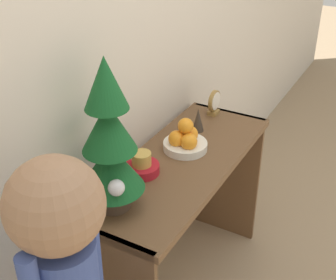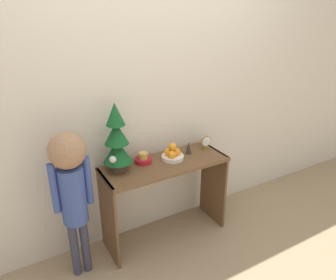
{
  "view_description": "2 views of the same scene",
  "coord_description": "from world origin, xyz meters",
  "px_view_note": "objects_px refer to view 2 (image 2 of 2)",
  "views": [
    {
      "loc": [
        -1.43,
        -0.53,
        1.74
      ],
      "look_at": [
        -0.08,
        0.21,
        0.86
      ],
      "focal_mm": 50.0,
      "sensor_mm": 36.0,
      "label": 1
    },
    {
      "loc": [
        -1.16,
        -1.87,
        1.96
      ],
      "look_at": [
        0.01,
        0.17,
        0.94
      ],
      "focal_mm": 35.0,
      "sensor_mm": 36.0,
      "label": 2
    }
  ],
  "objects_px": {
    "figurine": "(189,148)",
    "child_figure": "(71,182)",
    "fruit_bowl": "(172,154)",
    "singing_bowl": "(143,159)",
    "mini_tree": "(117,140)",
    "desk_clock": "(206,142)"
  },
  "relations": [
    {
      "from": "fruit_bowl",
      "to": "singing_bowl",
      "type": "bearing_deg",
      "value": 164.54
    },
    {
      "from": "mini_tree",
      "to": "figurine",
      "type": "xyz_separation_m",
      "value": [
        0.64,
        -0.01,
        -0.21
      ]
    },
    {
      "from": "fruit_bowl",
      "to": "figurine",
      "type": "distance_m",
      "value": 0.18
    },
    {
      "from": "desk_clock",
      "to": "figurine",
      "type": "distance_m",
      "value": 0.19
    },
    {
      "from": "fruit_bowl",
      "to": "mini_tree",
      "type": "bearing_deg",
      "value": 175.03
    },
    {
      "from": "singing_bowl",
      "to": "figurine",
      "type": "relative_size",
      "value": 1.27
    },
    {
      "from": "mini_tree",
      "to": "desk_clock",
      "type": "height_order",
      "value": "mini_tree"
    },
    {
      "from": "child_figure",
      "to": "fruit_bowl",
      "type": "bearing_deg",
      "value": 5.34
    },
    {
      "from": "fruit_bowl",
      "to": "figurine",
      "type": "height_order",
      "value": "fruit_bowl"
    },
    {
      "from": "fruit_bowl",
      "to": "desk_clock",
      "type": "xyz_separation_m",
      "value": [
        0.36,
        0.03,
        0.02
      ]
    },
    {
      "from": "singing_bowl",
      "to": "child_figure",
      "type": "height_order",
      "value": "child_figure"
    },
    {
      "from": "singing_bowl",
      "to": "child_figure",
      "type": "xyz_separation_m",
      "value": [
        -0.62,
        -0.15,
        0.04
      ]
    },
    {
      "from": "mini_tree",
      "to": "child_figure",
      "type": "bearing_deg",
      "value": -162.95
    },
    {
      "from": "child_figure",
      "to": "singing_bowl",
      "type": "bearing_deg",
      "value": 13.27
    },
    {
      "from": "figurine",
      "to": "child_figure",
      "type": "distance_m",
      "value": 1.04
    },
    {
      "from": "desk_clock",
      "to": "figurine",
      "type": "xyz_separation_m",
      "value": [
        -0.19,
        -0.0,
        -0.01
      ]
    },
    {
      "from": "singing_bowl",
      "to": "child_figure",
      "type": "distance_m",
      "value": 0.64
    },
    {
      "from": "figurine",
      "to": "child_figure",
      "type": "xyz_separation_m",
      "value": [
        -1.03,
        -0.11,
        0.02
      ]
    },
    {
      "from": "mini_tree",
      "to": "singing_bowl",
      "type": "relative_size",
      "value": 3.99
    },
    {
      "from": "fruit_bowl",
      "to": "child_figure",
      "type": "bearing_deg",
      "value": -174.66
    },
    {
      "from": "fruit_bowl",
      "to": "child_figure",
      "type": "relative_size",
      "value": 0.16
    },
    {
      "from": "mini_tree",
      "to": "child_figure",
      "type": "distance_m",
      "value": 0.45
    }
  ]
}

